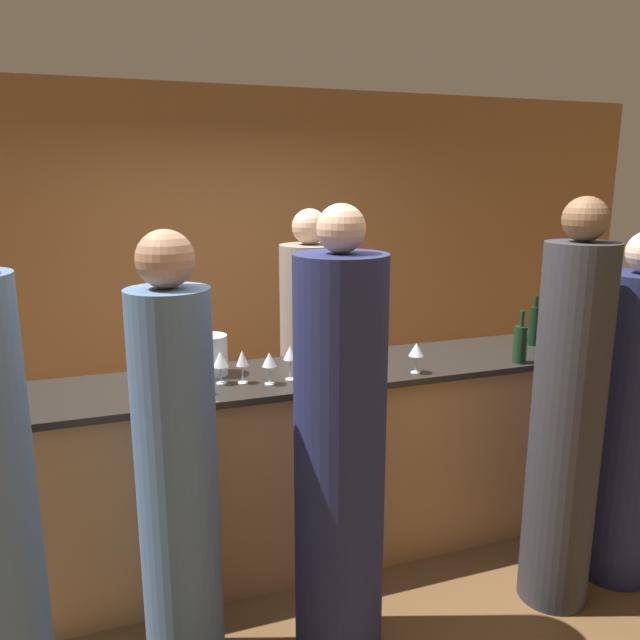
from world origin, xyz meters
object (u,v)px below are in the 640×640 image
at_px(bartender, 310,363).
at_px(wine_bottle_0, 520,343).
at_px(guest_2, 177,478).
at_px(wine_bottle_1, 534,325).
at_px(guest_0, 566,422).
at_px(guest_3, 628,424).
at_px(ice_bucket, 211,355).
at_px(wine_bottle_2, 183,372).
at_px(guest_1, 339,458).

distance_m(bartender, wine_bottle_0, 1.38).
bearing_deg(bartender, guest_2, 53.25).
bearing_deg(bartender, wine_bottle_1, 149.40).
relative_size(guest_0, guest_3, 1.09).
bearing_deg(ice_bucket, wine_bottle_1, -2.01).
bearing_deg(wine_bottle_0, wine_bottle_1, 42.12).
height_order(guest_3, wine_bottle_2, guest_3).
bearing_deg(ice_bucket, guest_0, -30.06).
bearing_deg(ice_bucket, guest_2, -110.28).
relative_size(bartender, wine_bottle_0, 6.42).
bearing_deg(guest_2, guest_1, -9.62).
bearing_deg(guest_2, wine_bottle_0, 11.32).
height_order(guest_0, ice_bucket, guest_0).
distance_m(guest_0, wine_bottle_2, 1.84).
height_order(guest_1, ice_bucket, guest_1).
bearing_deg(guest_1, guest_0, -1.57).
height_order(guest_0, wine_bottle_0, guest_0).
distance_m(bartender, guest_2, 1.74).
bearing_deg(bartender, wine_bottle_2, 44.23).
relative_size(guest_0, wine_bottle_0, 6.79).
distance_m(bartender, guest_1, 1.55).
bearing_deg(wine_bottle_0, guest_2, -168.68).
bearing_deg(wine_bottle_1, guest_1, -153.57).
distance_m(guest_0, guest_2, 1.82).
distance_m(guest_1, wine_bottle_1, 1.80).
relative_size(guest_2, ice_bucket, 8.99).
distance_m(bartender, ice_bucket, 1.05).
xyz_separation_m(wine_bottle_2, ice_bucket, (0.17, 0.27, -0.01)).
relative_size(wine_bottle_2, ice_bucket, 1.38).
relative_size(guest_0, wine_bottle_2, 6.91).
bearing_deg(ice_bucket, wine_bottle_2, -123.15).
relative_size(guest_1, wine_bottle_0, 6.73).
bearing_deg(wine_bottle_1, wine_bottle_0, -137.88).
bearing_deg(wine_bottle_2, guest_3, -14.63).
relative_size(guest_2, wine_bottle_1, 6.18).
height_order(guest_1, wine_bottle_2, guest_1).
xyz_separation_m(bartender, wine_bottle_0, (0.89, -1.01, 0.31)).
bearing_deg(guest_0, guest_1, 178.43).
xyz_separation_m(guest_0, guest_3, (0.45, 0.06, -0.09)).
xyz_separation_m(guest_2, wine_bottle_0, (1.93, 0.39, 0.30)).
xyz_separation_m(guest_0, guest_2, (-1.81, 0.14, -0.05)).
relative_size(guest_3, wine_bottle_1, 5.98).
relative_size(bartender, guest_0, 0.95).
height_order(wine_bottle_1, wine_bottle_2, wine_bottle_1).
height_order(wine_bottle_0, ice_bucket, wine_bottle_0).
xyz_separation_m(wine_bottle_1, wine_bottle_2, (-2.15, -0.20, -0.01)).
bearing_deg(guest_1, ice_bucket, 114.21).
bearing_deg(bartender, guest_3, 129.62).
distance_m(guest_1, ice_bucket, 0.98).
height_order(guest_0, wine_bottle_2, guest_0).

